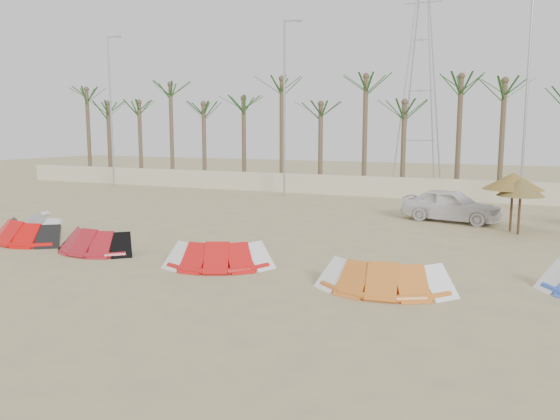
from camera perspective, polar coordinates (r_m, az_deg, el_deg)
The scene contains 15 objects.
ground at distance 15.20m, azimuth -9.41°, elevation -7.85°, with size 120.00×120.00×0.00m, color tan.
boundary_wall at distance 35.26m, azimuth 10.75°, elevation 2.38°, with size 60.00×0.30×1.30m, color beige.
palm_line at distance 36.47m, azimuth 12.60°, elevation 11.64°, with size 52.00×4.00×7.70m.
lamp_a at distance 42.72m, azimuth -17.22°, elevation 10.04°, with size 1.25×0.14×11.00m.
lamp_b at distance 35.12m, azimuth 0.52°, elevation 10.86°, with size 1.25×0.14×11.00m.
lamp_c at distance 32.16m, azimuth 24.42°, elevation 10.37°, with size 1.25×0.14×11.00m.
pylon at distance 40.97m, azimuth 14.06°, elevation 2.17°, with size 3.00×3.00×14.00m, color #A5A8AD, non-canonical shape.
kite_grey at distance 24.50m, azimuth -23.15°, elevation -1.25°, with size 3.78×2.87×0.90m.
kite_red_left at distance 22.94m, azimuth -24.52°, elevation -1.94°, with size 3.78×2.00×0.90m.
kite_red_mid at distance 20.14m, azimuth -18.33°, elevation -2.95°, with size 3.13×1.59×0.90m.
kite_red_right at distance 17.14m, azimuth -5.93°, elevation -4.49°, with size 3.66×2.57×0.90m.
kite_orange at distance 14.90m, azimuth 11.14°, elevation -6.56°, with size 3.60×1.88×0.90m.
parasol_left at distance 24.08m, azimuth 23.86°, elevation 2.15°, with size 1.86×1.86×2.28m.
parasol_mid at distance 24.63m, azimuth 23.17°, elevation 2.79°, with size 2.45×2.45×2.47m.
car at distance 26.56m, azimuth 17.45°, elevation 0.48°, with size 1.80×4.47×1.52m, color white.
Camera 1 is at (8.16, -12.12, 4.20)m, focal length 35.00 mm.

